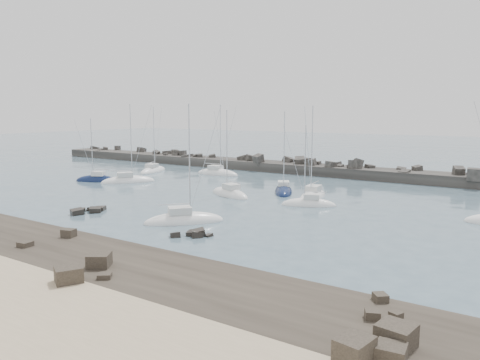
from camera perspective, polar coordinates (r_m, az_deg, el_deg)
name	(u,v)px	position (r m, az deg, el deg)	size (l,w,h in m)	color
ground	(159,203)	(62.85, -9.82, -2.79)	(400.00, 400.00, 0.00)	#496372
rock_cluster_near	(90,211)	(59.22, -17.83, -3.65)	(3.23, 4.89, 1.23)	black
rock_cluster_far	(194,235)	(46.18, -5.67, -6.72)	(3.72, 3.29, 1.37)	black
breakwater	(263,168)	(96.95, 2.80, 1.45)	(115.00, 7.11, 5.16)	#2D2B28
sailboat_1	(153,171)	(95.17, -10.55, 1.07)	(4.93, 9.24, 13.95)	white
sailboat_2	(97,180)	(84.69, -17.07, -0.05)	(7.53, 5.48, 11.88)	#0F1C41
sailboat_3	(128,182)	(82.00, -13.50, -0.18)	(7.73, 8.86, 14.30)	white
sailboat_4	(217,174)	(89.57, -2.78, 0.75)	(9.17, 3.13, 14.37)	white
sailboat_5	(230,195)	(67.30, -1.26, -1.79)	(8.69, 5.41, 13.31)	white
sailboat_6	(312,197)	(65.82, 8.82, -2.12)	(3.77, 8.99, 13.91)	white
sailboat_7	(184,221)	(51.57, -6.86, -5.02)	(7.90, 8.32, 13.96)	white
sailboat_8	(283,192)	(70.19, 5.32, -1.41)	(6.21, 8.43, 13.07)	#0F1C41
sailboat_9	(309,205)	(60.84, 8.39, -2.99)	(7.29, 4.83, 11.26)	white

